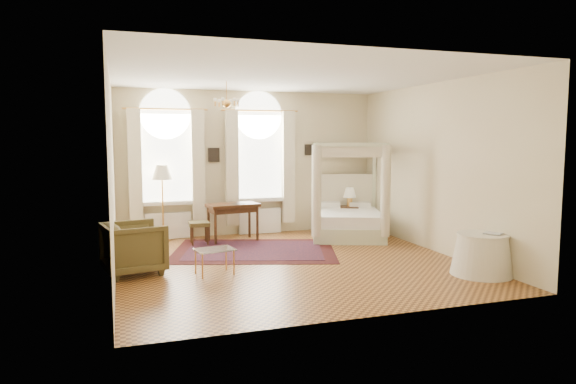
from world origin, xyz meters
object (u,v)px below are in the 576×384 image
object	(u,v)px
writing_desk	(233,209)
coffee_table	(215,252)
nightstand	(349,219)
canopy_bed	(347,216)
stool	(199,226)
floor_lamp	(162,176)
side_table	(482,254)
armchair	(134,248)

from	to	relation	value
writing_desk	coffee_table	size ratio (longest dim) A/B	1.71
coffee_table	nightstand	bearing A→B (deg)	37.37
canopy_bed	writing_desk	bearing A→B (deg)	172.38
canopy_bed	stool	distance (m)	3.31
canopy_bed	floor_lamp	distance (m)	4.17
canopy_bed	side_table	distance (m)	3.73
floor_lamp	coffee_table	bearing A→B (deg)	-79.35
canopy_bed	floor_lamp	world-z (taller)	canopy_bed
armchair	coffee_table	world-z (taller)	armchair
armchair	side_table	bearing A→B (deg)	-120.88
canopy_bed	side_table	xyz separation A→B (m)	(0.73, -3.65, -0.15)
canopy_bed	writing_desk	size ratio (longest dim) A/B	2.02
writing_desk	coffee_table	world-z (taller)	writing_desk
writing_desk	armchair	distance (m)	3.03
writing_desk	stool	bearing A→B (deg)	-169.73
stool	armchair	world-z (taller)	armchair
writing_desk	coffee_table	distance (m)	2.77
stool	floor_lamp	distance (m)	1.35
nightstand	stool	size ratio (longest dim) A/B	1.27
canopy_bed	coffee_table	distance (m)	4.11
stool	side_table	world-z (taller)	side_table
nightstand	side_table	distance (m)	4.26
nightstand	floor_lamp	size ratio (longest dim) A/B	0.37
nightstand	writing_desk	size ratio (longest dim) A/B	0.52
stool	floor_lamp	size ratio (longest dim) A/B	0.29
coffee_table	side_table	world-z (taller)	side_table
side_table	writing_desk	bearing A→B (deg)	129.40
writing_desk	nightstand	bearing A→B (deg)	4.97
canopy_bed	writing_desk	distance (m)	2.58
canopy_bed	floor_lamp	xyz separation A→B (m)	(-4.00, 0.78, 0.93)
canopy_bed	side_table	size ratio (longest dim) A/B	2.37
canopy_bed	stool	xyz separation A→B (m)	(-3.31, 0.20, -0.08)
stool	floor_lamp	bearing A→B (deg)	140.29
armchair	side_table	distance (m)	5.71
floor_lamp	side_table	xyz separation A→B (m)	(4.72, -4.43, -1.08)
writing_desk	stool	world-z (taller)	writing_desk
coffee_table	writing_desk	bearing A→B (deg)	71.55
canopy_bed	coffee_table	world-z (taller)	canopy_bed
armchair	floor_lamp	xyz separation A→B (m)	(0.68, 2.58, 0.98)
side_table	canopy_bed	bearing A→B (deg)	101.30
writing_desk	armchair	size ratio (longest dim) A/B	1.24
nightstand	coffee_table	xyz separation A→B (m)	(-3.75, -2.86, 0.08)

